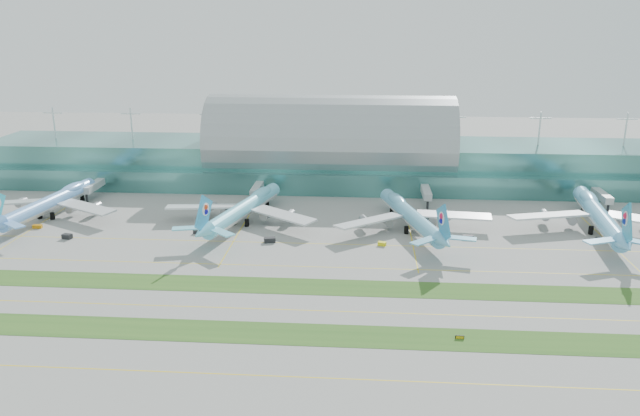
# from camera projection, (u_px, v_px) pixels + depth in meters

# --- Properties ---
(ground) EXTENTS (700.00, 700.00, 0.00)m
(ground) POSITION_uv_depth(u_px,v_px,m) (307.00, 289.00, 188.87)
(ground) COLOR gray
(ground) RESTS_ON ground
(terminal) EXTENTS (340.00, 69.10, 36.00)m
(terminal) POSITION_uv_depth(u_px,v_px,m) (331.00, 154.00, 307.50)
(terminal) COLOR #3D7A75
(terminal) RESTS_ON ground
(grass_strip_near) EXTENTS (420.00, 12.00, 0.08)m
(grass_strip_near) POSITION_uv_depth(u_px,v_px,m) (297.00, 334.00, 162.16)
(grass_strip_near) COLOR #2D591E
(grass_strip_near) RESTS_ON ground
(grass_strip_far) EXTENTS (420.00, 12.00, 0.08)m
(grass_strip_far) POSITION_uv_depth(u_px,v_px,m) (308.00, 287.00, 190.77)
(grass_strip_far) COLOR #2D591E
(grass_strip_far) RESTS_ON ground
(taxiline_a) EXTENTS (420.00, 0.35, 0.01)m
(taxiline_a) POSITION_uv_depth(u_px,v_px,m) (288.00, 377.00, 143.10)
(taxiline_a) COLOR yellow
(taxiline_a) RESTS_ON ground
(taxiline_b) EXTENTS (420.00, 0.35, 0.01)m
(taxiline_b) POSITION_uv_depth(u_px,v_px,m) (303.00, 310.00, 175.52)
(taxiline_b) COLOR yellow
(taxiline_b) RESTS_ON ground
(taxiline_c) EXTENTS (420.00, 0.35, 0.01)m
(taxiline_c) POSITION_uv_depth(u_px,v_px,m) (312.00, 267.00, 206.03)
(taxiline_c) COLOR yellow
(taxiline_c) RESTS_ON ground
(taxiline_d) EXTENTS (420.00, 0.35, 0.01)m
(taxiline_d) POSITION_uv_depth(u_px,v_px,m) (317.00, 244.00, 227.01)
(taxiline_d) COLOR yellow
(taxiline_d) RESTS_ON ground
(airliner_a) EXTENTS (63.74, 72.87, 20.07)m
(airliner_a) POSITION_uv_depth(u_px,v_px,m) (51.00, 202.00, 256.81)
(airliner_a) COLOR #6DA8F0
(airliner_a) RESTS_ON ground
(airliner_b) EXTENTS (62.78, 72.52, 20.26)m
(airliner_b) POSITION_uv_depth(u_px,v_px,m) (244.00, 207.00, 248.78)
(airliner_b) COLOR #6FD8F4
(airliner_b) RESTS_ON ground
(airliner_c) EXTENTS (60.76, 70.34, 19.75)m
(airliner_c) POSITION_uv_depth(u_px,v_px,m) (410.00, 215.00, 240.25)
(airliner_c) COLOR #5FAFD3
(airliner_c) RESTS_ON ground
(airliner_d) EXTENTS (68.86, 78.62, 21.64)m
(airliner_d) POSITION_uv_depth(u_px,v_px,m) (599.00, 214.00, 238.72)
(airliner_d) COLOR #66B5E2
(airliner_d) RESTS_ON ground
(gse_a) EXTENTS (3.54, 1.97, 1.35)m
(gse_a) POSITION_uv_depth(u_px,v_px,m) (37.00, 226.00, 243.48)
(gse_a) COLOR orange
(gse_a) RESTS_ON ground
(gse_b) EXTENTS (3.81, 2.82, 1.81)m
(gse_b) POSITION_uv_depth(u_px,v_px,m) (67.00, 236.00, 231.80)
(gse_b) COLOR black
(gse_b) RESTS_ON ground
(gse_c) EXTENTS (3.63, 2.42, 1.55)m
(gse_c) POSITION_uv_depth(u_px,v_px,m) (198.00, 232.00, 237.41)
(gse_c) COLOR black
(gse_c) RESTS_ON ground
(gse_d) EXTENTS (4.56, 3.13, 1.78)m
(gse_d) POSITION_uv_depth(u_px,v_px,m) (270.00, 240.00, 228.16)
(gse_d) COLOR black
(gse_d) RESTS_ON ground
(gse_e) EXTENTS (3.27, 2.55, 1.35)m
(gse_e) POSITION_uv_depth(u_px,v_px,m) (382.00, 244.00, 225.00)
(gse_e) COLOR yellow
(gse_e) RESTS_ON ground
(gse_f) EXTENTS (3.98, 1.85, 1.44)m
(gse_f) POSITION_uv_depth(u_px,v_px,m) (468.00, 237.00, 231.63)
(gse_f) COLOR black
(gse_f) RESTS_ON ground
(gse_g) EXTENTS (3.26, 2.32, 1.20)m
(gse_g) POSITION_uv_depth(u_px,v_px,m) (600.00, 239.00, 229.76)
(gse_g) COLOR black
(gse_g) RESTS_ON ground
(taxiway_sign_east) EXTENTS (2.33, 0.36, 0.98)m
(taxiway_sign_east) POSITION_uv_depth(u_px,v_px,m) (460.00, 337.00, 159.66)
(taxiway_sign_east) COLOR black
(taxiway_sign_east) RESTS_ON ground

